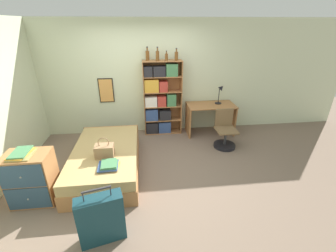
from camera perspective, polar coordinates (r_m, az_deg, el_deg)
The scene contains 16 objects.
ground_plane at distance 4.33m, azimuth -4.94°, elevation -10.40°, with size 14.00×14.00×0.00m, color #756051.
wall_back at distance 5.34m, azimuth -6.13°, elevation 11.79°, with size 10.00×0.09×2.60m.
bed at distance 4.28m, azimuth -15.38°, elevation -8.15°, with size 1.15×1.96×0.45m.
handbag at distance 3.88m, azimuth -15.83°, elevation -6.02°, with size 0.30×0.20×0.36m.
book_stack_on_bed at distance 3.63m, azimuth -14.80°, elevation -9.61°, with size 0.33×0.31×0.07m.
suitcase at distance 3.04m, azimuth -16.58°, elevation -21.68°, with size 0.58×0.32×0.79m.
dresser at distance 3.95m, azimuth -31.31°, elevation -11.24°, with size 0.62×0.47×0.80m.
magazine_pile_on_dresser at distance 3.76m, azimuth -33.26°, elevation -5.89°, with size 0.31×0.37×0.05m.
bookcase at distance 5.29m, azimuth -2.09°, elevation 6.72°, with size 0.88×0.28×1.74m.
bottle_green at distance 5.09m, azimuth -5.25°, elevation 17.48°, with size 0.08×0.08×0.29m.
bottle_brown at distance 5.03m, azimuth -2.68°, elevation 17.48°, with size 0.07×0.07×0.29m.
bottle_clear at distance 5.07m, azimuth -0.40°, elevation 17.18°, with size 0.06×0.06×0.20m.
bottle_blue at distance 5.09m, azimuth 2.14°, elevation 17.42°, with size 0.07×0.07×0.26m.
desk at distance 5.48m, azimuth 10.71°, elevation 3.12°, with size 1.12×0.60×0.73m.
desk_lamp at distance 5.43m, azimuth 13.26°, elevation 8.72°, with size 0.20×0.15×0.47m.
desk_chair at distance 5.04m, azimuth 14.20°, elevation -2.35°, with size 0.47×0.47×0.81m.
Camera 1 is at (-0.04, -3.54, 2.48)m, focal length 24.00 mm.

